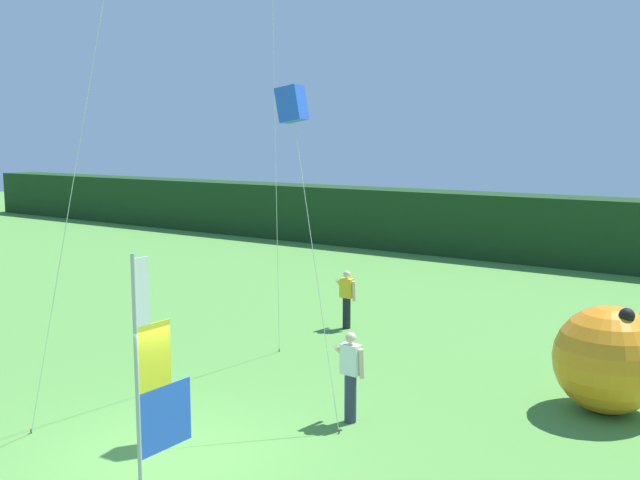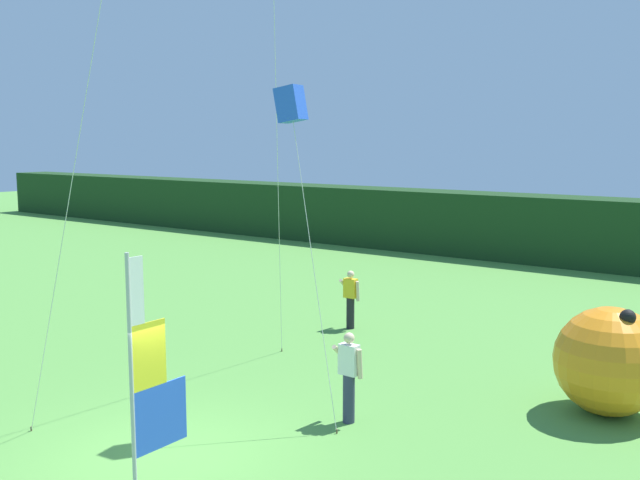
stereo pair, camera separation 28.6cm
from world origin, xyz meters
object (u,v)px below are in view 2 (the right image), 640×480
(person_near_banner, at_px, (351,298))
(kite_blue_box_1, at_px, (291,106))
(person_mid_field, at_px, (349,375))
(banner_flag, at_px, (148,380))
(inflatable_balloon, at_px, (610,361))

(person_near_banner, height_order, kite_blue_box_1, kite_blue_box_1)
(person_mid_field, bearing_deg, person_near_banner, 124.05)
(person_near_banner, xyz_separation_m, kite_blue_box_1, (2.60, -5.76, 4.90))
(banner_flag, relative_size, kite_blue_box_1, 0.59)
(banner_flag, xyz_separation_m, inflatable_balloon, (4.45, 7.26, -0.70))
(person_near_banner, distance_m, inflatable_balloon, 7.79)
(banner_flag, bearing_deg, kite_blue_box_1, 96.03)
(inflatable_balloon, bearing_deg, person_near_banner, 162.98)
(kite_blue_box_1, bearing_deg, person_near_banner, 114.24)
(banner_flag, relative_size, person_near_banner, 2.24)
(person_near_banner, bearing_deg, banner_flag, -72.58)
(person_near_banner, xyz_separation_m, inflatable_balloon, (7.45, -2.28, 0.18))
(person_mid_field, bearing_deg, inflatable_balloon, 41.50)
(inflatable_balloon, relative_size, kite_blue_box_1, 0.35)
(banner_flag, distance_m, person_near_banner, 10.04)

